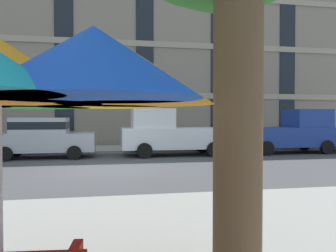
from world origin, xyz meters
TOP-DOWN VIEW (x-y plane):
  - ground_plane at (0.00, 0.00)m, footprint 120.00×120.00m
  - sidewalk_far at (0.00, 6.80)m, footprint 56.00×3.60m
  - apartment_building at (-0.00, 14.99)m, footprint 38.80×12.08m
  - sedan_silver at (-2.69, 3.70)m, footprint 4.40×1.98m
  - pickup_white at (3.05, 3.70)m, footprint 5.10×2.12m
  - pickup_blue at (9.28, 3.70)m, footprint 5.10×2.12m

SIDE VIEW (x-z plane):
  - ground_plane at x=0.00m, z-range 0.00..0.00m
  - sidewalk_far at x=0.00m, z-range 0.00..0.12m
  - sedan_silver at x=-2.69m, z-range 0.06..1.84m
  - pickup_white at x=3.05m, z-range -0.07..2.13m
  - pickup_blue at x=9.28m, z-range -0.07..2.13m
  - apartment_building at x=0.00m, z-range 0.00..16.00m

